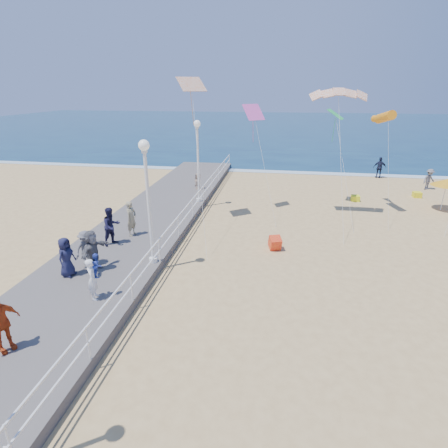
# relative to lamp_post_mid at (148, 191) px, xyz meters

# --- Properties ---
(ground) EXTENTS (160.00, 160.00, 0.00)m
(ground) POSITION_rel_lamp_post_mid_xyz_m (5.35, 0.00, -3.66)
(ground) COLOR tan
(ground) RESTS_ON ground
(ocean) EXTENTS (160.00, 90.00, 0.05)m
(ocean) POSITION_rel_lamp_post_mid_xyz_m (5.35, 65.00, -3.65)
(ocean) COLOR #0C2D49
(ocean) RESTS_ON ground
(surf_line) EXTENTS (160.00, 1.20, 0.04)m
(surf_line) POSITION_rel_lamp_post_mid_xyz_m (5.35, 20.50, -3.63)
(surf_line) COLOR white
(surf_line) RESTS_ON ground
(boardwalk) EXTENTS (5.00, 44.00, 0.40)m
(boardwalk) POSITION_rel_lamp_post_mid_xyz_m (-2.15, 0.00, -3.46)
(boardwalk) COLOR #67615D
(boardwalk) RESTS_ON ground
(railing) EXTENTS (0.05, 42.00, 0.55)m
(railing) POSITION_rel_lamp_post_mid_xyz_m (0.30, 0.00, -2.41)
(railing) COLOR white
(railing) RESTS_ON boardwalk
(lamp_post_mid) EXTENTS (0.44, 0.44, 5.32)m
(lamp_post_mid) POSITION_rel_lamp_post_mid_xyz_m (0.00, 0.00, 0.00)
(lamp_post_mid) COLOR white
(lamp_post_mid) RESTS_ON boardwalk
(lamp_post_far) EXTENTS (0.44, 0.44, 5.32)m
(lamp_post_far) POSITION_rel_lamp_post_mid_xyz_m (0.00, 9.00, 0.00)
(lamp_post_far) COLOR white
(lamp_post_far) RESTS_ON boardwalk
(woman_holding_toddler) EXTENTS (0.55, 0.67, 1.59)m
(woman_holding_toddler) POSITION_rel_lamp_post_mid_xyz_m (-1.09, -3.09, -2.47)
(woman_holding_toddler) COLOR white
(woman_holding_toddler) RESTS_ON boardwalk
(toddler_held) EXTENTS (0.46, 0.52, 0.89)m
(toddler_held) POSITION_rel_lamp_post_mid_xyz_m (-0.94, -2.94, -1.96)
(toddler_held) COLOR #3045B4
(toddler_held) RESTS_ON boardwalk
(spectator_2) EXTENTS (0.98, 1.18, 1.58)m
(spectator_2) POSITION_rel_lamp_post_mid_xyz_m (-2.70, -0.72, -2.47)
(spectator_2) COLOR slate
(spectator_2) RESTS_ON boardwalk
(spectator_3) EXTENTS (0.90, 1.18, 1.86)m
(spectator_3) POSITION_rel_lamp_post_mid_xyz_m (-2.32, -6.04, -2.33)
(spectator_3) COLOR #BE4217
(spectator_3) RESTS_ON boardwalk
(spectator_4) EXTENTS (0.65, 0.88, 1.66)m
(spectator_4) POSITION_rel_lamp_post_mid_xyz_m (-3.01, -1.69, -2.43)
(spectator_4) COLOR #1B1C3B
(spectator_4) RESTS_ON boardwalk
(spectator_5) EXTENTS (0.76, 1.73, 1.80)m
(spectator_5) POSITION_rel_lamp_post_mid_xyz_m (-2.14, -1.14, -2.36)
(spectator_5) COLOR slate
(spectator_5) RESTS_ON boardwalk
(spectator_6) EXTENTS (0.56, 0.74, 1.83)m
(spectator_6) POSITION_rel_lamp_post_mid_xyz_m (-2.10, 2.72, -2.34)
(spectator_6) COLOR #998D69
(spectator_6) RESTS_ON boardwalk
(spectator_7) EXTENTS (1.08, 1.15, 1.88)m
(spectator_7) POSITION_rel_lamp_post_mid_xyz_m (-2.60, 1.51, -2.32)
(spectator_7) COLOR #191834
(spectator_7) RESTS_ON boardwalk
(beach_walker_a) EXTENTS (1.24, 1.07, 1.66)m
(beach_walker_a) POSITION_rel_lamp_post_mid_xyz_m (17.05, 16.22, -2.83)
(beach_walker_a) COLOR slate
(beach_walker_a) RESTS_ON ground
(beach_walker_b) EXTENTS (1.13, 0.56, 1.87)m
(beach_walker_b) POSITION_rel_lamp_post_mid_xyz_m (14.13, 19.62, -2.73)
(beach_walker_b) COLOR #1B213B
(beach_walker_b) RESTS_ON ground
(beach_walker_c) EXTENTS (0.85, 0.94, 1.62)m
(beach_walker_c) POSITION_rel_lamp_post_mid_xyz_m (-0.78, 12.06, -2.85)
(beach_walker_c) COLOR #7F6857
(beach_walker_c) RESTS_ON ground
(box_kite) EXTENTS (0.74, 0.84, 0.74)m
(box_kite) POSITION_rel_lamp_post_mid_xyz_m (5.28, 2.96, -3.36)
(box_kite) COLOR red
(box_kite) RESTS_ON ground
(beach_umbrella) EXTENTS (1.90, 1.90, 2.14)m
(beach_umbrella) POSITION_rel_lamp_post_mid_xyz_m (16.01, 10.85, -1.75)
(beach_umbrella) COLOR white
(beach_umbrella) RESTS_ON ground
(beach_chair_left) EXTENTS (0.55, 0.55, 0.40)m
(beach_chair_left) POSITION_rel_lamp_post_mid_xyz_m (10.79, 12.10, -3.46)
(beach_chair_left) COLOR #F7FF1A
(beach_chair_left) RESTS_ON ground
(beach_chair_right) EXTENTS (0.55, 0.55, 0.40)m
(beach_chair_right) POSITION_rel_lamp_post_mid_xyz_m (15.48, 13.76, -3.46)
(beach_chair_right) COLOR yellow
(beach_chair_right) RESTS_ON ground
(kite_parafoil) EXTENTS (3.24, 0.94, 0.65)m
(kite_parafoil) POSITION_rel_lamp_post_mid_xyz_m (8.34, 8.57, 3.74)
(kite_parafoil) COLOR #D75A19
(kite_windsock) EXTENTS (1.06, 2.99, 1.15)m
(kite_windsock) POSITION_rel_lamp_post_mid_xyz_m (11.30, 9.74, 2.31)
(kite_windsock) COLOR orange
(kite_diamond_pink) EXTENTS (1.44, 1.40, 0.91)m
(kite_diamond_pink) POSITION_rel_lamp_post_mid_xyz_m (3.52, 9.08, 2.56)
(kite_diamond_pink) COLOR #DB50AF
(kite_diamond_green) EXTENTS (1.27, 1.38, 0.62)m
(kite_diamond_green) POSITION_rel_lamp_post_mid_xyz_m (8.62, 11.10, 2.36)
(kite_diamond_green) COLOR green
(kite_diamond_redwhite) EXTENTS (1.79, 1.75, 0.75)m
(kite_diamond_redwhite) POSITION_rel_lamp_post_mid_xyz_m (0.33, 6.55, 4.13)
(kite_diamond_redwhite) COLOR #BF5116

